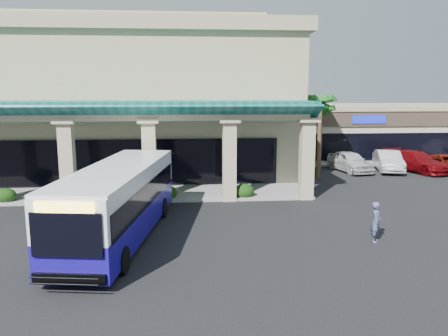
{
  "coord_description": "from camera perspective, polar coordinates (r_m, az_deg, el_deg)",
  "views": [
    {
      "loc": [
        -0.87,
        -19.25,
        6.2
      ],
      "look_at": [
        1.05,
        3.5,
        2.2
      ],
      "focal_mm": 35.0,
      "sensor_mm": 36.0,
      "label": 1
    }
  ],
  "objects": [
    {
      "name": "ground",
      "position": [
        20.24,
        -2.15,
        -7.91
      ],
      "size": [
        110.0,
        110.0,
        0.0
      ],
      "primitive_type": "plane",
      "color": "black"
    },
    {
      "name": "main_building",
      "position": [
        35.97,
        -16.46,
        8.7
      ],
      "size": [
        30.8,
        14.8,
        11.35
      ],
      "primitive_type": null,
      "color": "tan",
      "rests_on": "ground"
    },
    {
      "name": "arcade",
      "position": [
        27.21,
        -19.99,
        2.26
      ],
      "size": [
        30.0,
        6.2,
        5.7
      ],
      "primitive_type": null,
      "color": "#0F5C57",
      "rests_on": "ground"
    },
    {
      "name": "strip_mall",
      "position": [
        47.33,
        18.75,
        4.86
      ],
      "size": [
        22.5,
        12.5,
        4.9
      ],
      "primitive_type": null,
      "color": "beige",
      "rests_on": "ground"
    },
    {
      "name": "palm_0",
      "position": [
        31.8,
        12.37,
        4.47
      ],
      "size": [
        2.4,
        2.4,
        6.6
      ],
      "primitive_type": null,
      "color": "#195E1A",
      "rests_on": "ground"
    },
    {
      "name": "palm_1",
      "position": [
        34.98,
        12.47,
        4.29
      ],
      "size": [
        2.4,
        2.4,
        5.8
      ],
      "primitive_type": null,
      "color": "#195E1A",
      "rests_on": "ground"
    },
    {
      "name": "broadleaf_tree",
      "position": [
        39.34,
        7.5,
        4.31
      ],
      "size": [
        2.6,
        2.6,
        4.81
      ],
      "primitive_type": null,
      "color": "black",
      "rests_on": "ground"
    },
    {
      "name": "transit_bus",
      "position": [
        19.05,
        -13.47,
        -4.43
      ],
      "size": [
        4.22,
        11.44,
        3.12
      ],
      "primitive_type": null,
      "rotation": [
        0.0,
        0.0,
        -0.15
      ],
      "color": "#1B0E99",
      "rests_on": "ground"
    },
    {
      "name": "pedestrian",
      "position": [
        19.37,
        19.27,
        -6.67
      ],
      "size": [
        0.66,
        0.74,
        1.7
      ],
      "primitive_type": "imported",
      "rotation": [
        0.0,
        0.0,
        1.05
      ],
      "color": "#50517B",
      "rests_on": "ground"
    },
    {
      "name": "car_silver",
      "position": [
        35.63,
        16.1,
        0.84
      ],
      "size": [
        2.7,
        5.0,
        1.62
      ],
      "primitive_type": "imported",
      "rotation": [
        0.0,
        0.0,
        0.17
      ],
      "color": "silver",
      "rests_on": "ground"
    },
    {
      "name": "car_white",
      "position": [
        36.81,
        20.66,
        0.87
      ],
      "size": [
        2.91,
        5.2,
        1.62
      ],
      "primitive_type": "imported",
      "rotation": [
        0.0,
        0.0,
        -0.26
      ],
      "color": "silver",
      "rests_on": "ground"
    },
    {
      "name": "car_red",
      "position": [
        37.48,
        23.81,
        0.8
      ],
      "size": [
        4.1,
        5.97,
        1.61
      ],
      "primitive_type": "imported",
      "rotation": [
        0.0,
        0.0,
        0.37
      ],
      "color": "maroon",
      "rests_on": "ground"
    },
    {
      "name": "car_gray",
      "position": [
        38.41,
        26.97,
        0.53
      ],
      "size": [
        2.54,
        4.82,
        1.29
      ],
      "primitive_type": "imported",
      "rotation": [
        0.0,
        0.0,
        0.09
      ],
      "color": "maroon",
      "rests_on": "ground"
    }
  ]
}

